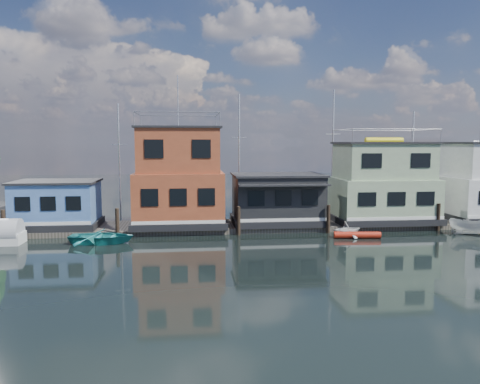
{
  "coord_description": "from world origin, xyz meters",
  "views": [
    {
      "loc": [
        -7.71,
        -25.6,
        7.01
      ],
      "look_at": [
        -3.58,
        12.0,
        3.0
      ],
      "focal_mm": 35.0,
      "sensor_mm": 36.0,
      "label": 1
    }
  ],
  "objects": [
    {
      "name": "dock",
      "position": [
        0.0,
        12.0,
        0.2
      ],
      "size": [
        48.0,
        5.0,
        0.4
      ],
      "primitive_type": "cube",
      "color": "#595147",
      "rests_on": "ground"
    },
    {
      "name": "motorboat",
      "position": [
        13.72,
        7.21,
        0.66
      ],
      "size": [
        3.59,
        2.95,
        1.33
      ],
      "primitive_type": "imported",
      "rotation": [
        0.0,
        0.0,
        1.0
      ],
      "color": "silver",
      "rests_on": "ground"
    },
    {
      "name": "dinghy_teal",
      "position": [
        -13.8,
        7.36,
        0.46
      ],
      "size": [
        4.67,
        3.52,
        0.92
      ],
      "primitive_type": "imported",
      "rotation": [
        0.0,
        0.0,
        1.49
      ],
      "color": "teal",
      "rests_on": "ground"
    },
    {
      "name": "red_kayak",
      "position": [
        4.54,
        7.04,
        0.25
      ],
      "size": [
        3.43,
        0.92,
        0.5
      ],
      "primitive_type": "cylinder",
      "rotation": [
        0.0,
        1.57,
        -0.13
      ],
      "color": "#AF2412",
      "rests_on": "ground"
    },
    {
      "name": "ground",
      "position": [
        0.0,
        0.0,
        0.0
      ],
      "size": [
        160.0,
        160.0,
        0.0
      ],
      "primitive_type": "plane",
      "color": "black",
      "rests_on": "ground"
    },
    {
      "name": "dinghy_white",
      "position": [
        3.93,
        7.6,
        0.61
      ],
      "size": [
        2.74,
        2.51,
        1.22
      ],
      "primitive_type": "imported",
      "rotation": [
        0.0,
        0.0,
        1.83
      ],
      "color": "silver",
      "rests_on": "ground"
    },
    {
      "name": "houseboat_red",
      "position": [
        -8.5,
        12.0,
        4.1
      ],
      "size": [
        7.4,
        5.9,
        11.86
      ],
      "color": "black",
      "rests_on": "dock"
    },
    {
      "name": "houseboat_dark",
      "position": [
        -0.5,
        11.98,
        2.42
      ],
      "size": [
        7.4,
        6.1,
        4.06
      ],
      "color": "black",
      "rests_on": "dock"
    },
    {
      "name": "houseboat_blue",
      "position": [
        -18.0,
        12.0,
        2.21
      ],
      "size": [
        6.4,
        4.9,
        3.66
      ],
      "color": "black",
      "rests_on": "dock"
    },
    {
      "name": "houseboat_green",
      "position": [
        8.5,
        12.0,
        3.55
      ],
      "size": [
        8.4,
        5.9,
        7.03
      ],
      "color": "black",
      "rests_on": "dock"
    },
    {
      "name": "background_masts",
      "position": [
        4.76,
        18.0,
        5.55
      ],
      "size": [
        36.4,
        0.16,
        12.0
      ],
      "color": "silver",
      "rests_on": "ground"
    },
    {
      "name": "pilings",
      "position": [
        -0.33,
        9.2,
        1.1
      ],
      "size": [
        42.28,
        0.28,
        2.2
      ],
      "color": "#2D2116",
      "rests_on": "ground"
    }
  ]
}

